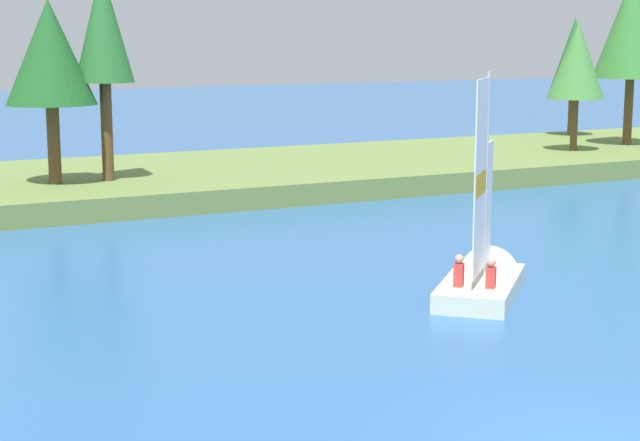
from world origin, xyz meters
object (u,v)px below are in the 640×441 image
at_px(shoreline_tree_midleft, 103,28).
at_px(sailboat, 485,274).
at_px(shoreline_tree_midright, 633,24).
at_px(shoreline_tree_right, 574,57).
at_px(shoreline_tree_left, 50,53).
at_px(shoreline_tree_centre, 577,61).

distance_m(shoreline_tree_midleft, sailboat, 18.02).
distance_m(shoreline_tree_midright, shoreline_tree_right, 5.04).
bearing_deg(sailboat, shoreline_tree_right, 0.57).
xyz_separation_m(shoreline_tree_left, shoreline_tree_right, (27.37, 5.62, -0.51)).
distance_m(shoreline_tree_left, shoreline_tree_right, 27.95).
bearing_deg(shoreline_tree_centre, sailboat, -135.00).
bearing_deg(shoreline_tree_left, shoreline_tree_midleft, -0.36).
height_order(shoreline_tree_right, sailboat, shoreline_tree_right).
bearing_deg(shoreline_tree_midleft, shoreline_tree_right, 12.45).
height_order(shoreline_tree_midleft, shoreline_tree_midright, shoreline_tree_midright).
height_order(shoreline_tree_midleft, shoreline_tree_centre, shoreline_tree_midleft).
bearing_deg(shoreline_tree_left, shoreline_tree_centre, 0.05).
relative_size(shoreline_tree_left, shoreline_tree_centre, 1.12).
xyz_separation_m(shoreline_tree_midleft, sailboat, (4.39, -16.53, -5.69)).
bearing_deg(sailboat, shoreline_tree_midright, -5.40).
xyz_separation_m(shoreline_tree_midright, shoreline_tree_right, (0.66, 4.74, -1.59)).
distance_m(shoreline_tree_centre, shoreline_tree_midright, 4.32).
relative_size(shoreline_tree_midright, sailboat, 1.44).
bearing_deg(shoreline_tree_right, shoreline_tree_centre, -129.19).
bearing_deg(shoreline_tree_midright, shoreline_tree_midleft, -177.94).
bearing_deg(shoreline_tree_left, sailboat, -69.30).
bearing_deg(shoreline_tree_centre, shoreline_tree_midleft, -179.91).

